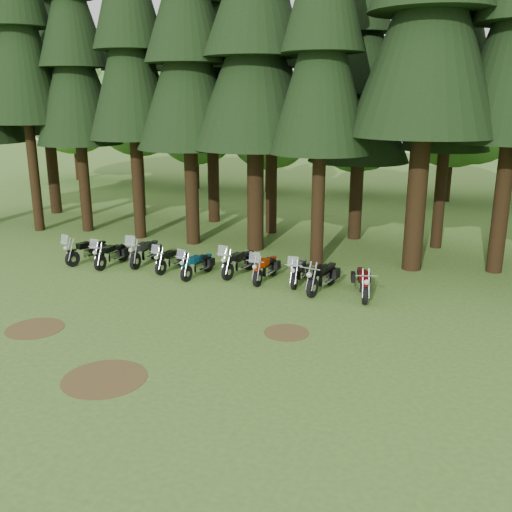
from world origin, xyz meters
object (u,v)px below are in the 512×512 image
(motorcycle_2, at_px, (145,253))
(motorcycle_5, at_px, (239,263))
(motorcycle_6, at_px, (265,269))
(motorcycle_8, at_px, (322,278))
(motorcycle_3, at_px, (171,260))
(motorcycle_7, at_px, (299,272))
(motorcycle_1, at_px, (112,255))
(motorcycle_0, at_px, (87,252))
(motorcycle_4, at_px, (197,265))
(motorcycle_9, at_px, (362,283))

(motorcycle_2, distance_m, motorcycle_5, 4.40)
(motorcycle_2, height_order, motorcycle_6, motorcycle_2)
(motorcycle_5, xyz_separation_m, motorcycle_8, (3.65, -0.67, 0.01))
(motorcycle_3, xyz_separation_m, motorcycle_7, (5.47, 0.24, 0.01))
(motorcycle_7, relative_size, motorcycle_8, 0.89)
(motorcycle_1, relative_size, motorcycle_6, 0.99)
(motorcycle_0, distance_m, motorcycle_5, 6.93)
(motorcycle_8, bearing_deg, motorcycle_5, 179.26)
(motorcycle_1, height_order, motorcycle_6, motorcycle_6)
(motorcycle_5, bearing_deg, motorcycle_6, -3.03)
(motorcycle_4, distance_m, motorcycle_9, 6.66)
(motorcycle_4, xyz_separation_m, motorcycle_7, (4.08, 0.60, -0.01))
(motorcycle_8, bearing_deg, motorcycle_4, -169.17)
(motorcycle_6, xyz_separation_m, motorcycle_9, (3.91, -0.43, 0.01))
(motorcycle_2, relative_size, motorcycle_4, 1.11)
(motorcycle_0, xyz_separation_m, motorcycle_1, (1.31, -0.07, -0.01))
(motorcycle_2, xyz_separation_m, motorcycle_3, (1.52, -0.41, -0.06))
(motorcycle_0, xyz_separation_m, motorcycle_9, (12.07, -0.08, -0.00))
(motorcycle_7, bearing_deg, motorcycle_5, 172.98)
(motorcycle_4, bearing_deg, motorcycle_0, -172.29)
(motorcycle_0, distance_m, motorcycle_1, 1.31)
(motorcycle_6, xyz_separation_m, motorcycle_7, (1.34, 0.14, -0.02))
(motorcycle_5, bearing_deg, motorcycle_1, -161.61)
(motorcycle_4, bearing_deg, motorcycle_1, -171.67)
(motorcycle_0, relative_size, motorcycle_2, 0.95)
(motorcycle_1, bearing_deg, motorcycle_2, 35.09)
(motorcycle_4, relative_size, motorcycle_8, 0.91)
(motorcycle_0, height_order, motorcycle_2, motorcycle_2)
(motorcycle_3, xyz_separation_m, motorcycle_8, (6.52, -0.26, 0.06))
(motorcycle_3, bearing_deg, motorcycle_7, 9.95)
(motorcycle_4, relative_size, motorcycle_9, 0.96)
(motorcycle_6, xyz_separation_m, motorcycle_8, (2.39, -0.36, 0.03))
(motorcycle_3, bearing_deg, motorcycle_2, 172.33)
(motorcycle_0, bearing_deg, motorcycle_9, 14.37)
(motorcycle_8, bearing_deg, motorcycle_1, -169.92)
(motorcycle_4, xyz_separation_m, motorcycle_8, (5.13, 0.11, 0.04))
(motorcycle_7, bearing_deg, motorcycle_6, -177.38)
(motorcycle_3, bearing_deg, motorcycle_5, 15.64)
(motorcycle_1, bearing_deg, motorcycle_6, 6.91)
(motorcycle_3, height_order, motorcycle_7, motorcycle_7)
(motorcycle_7, bearing_deg, motorcycle_3, 179.32)
(motorcycle_2, bearing_deg, motorcycle_8, -7.16)
(motorcycle_8, bearing_deg, motorcycle_0, -170.36)
(motorcycle_3, bearing_deg, motorcycle_4, -7.17)
(motorcycle_1, distance_m, motorcycle_9, 10.76)
(motorcycle_2, height_order, motorcycle_3, motorcycle_2)
(motorcycle_6, relative_size, motorcycle_9, 0.99)
(motorcycle_8, bearing_deg, motorcycle_6, -178.87)
(motorcycle_1, height_order, motorcycle_7, motorcycle_1)
(motorcycle_1, xyz_separation_m, motorcycle_7, (8.18, 0.56, -0.02))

